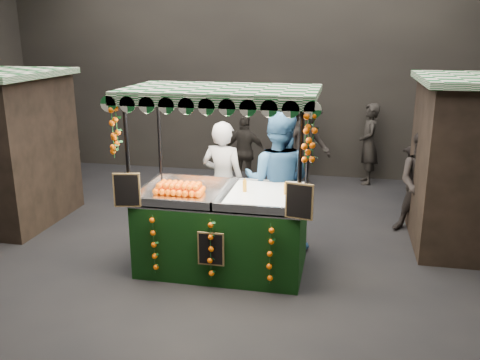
# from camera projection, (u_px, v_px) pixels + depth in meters

# --- Properties ---
(ground) EXTENTS (12.00, 12.00, 0.00)m
(ground) POSITION_uv_depth(u_px,v_px,m) (207.00, 262.00, 7.46)
(ground) COLOR black
(ground) RESTS_ON ground
(market_hall) EXTENTS (12.10, 10.10, 5.05)m
(market_hall) POSITION_uv_depth(u_px,v_px,m) (202.00, 19.00, 6.51)
(market_hall) COLOR black
(market_hall) RESTS_ON ground
(juice_stall) EXTENTS (2.61, 1.53, 2.53)m
(juice_stall) POSITION_uv_depth(u_px,v_px,m) (223.00, 216.00, 7.04)
(juice_stall) COLOR black
(juice_stall) RESTS_ON ground
(vendor_grey) EXTENTS (0.78, 0.58, 1.92)m
(vendor_grey) POSITION_uv_depth(u_px,v_px,m) (223.00, 182.00, 8.00)
(vendor_grey) COLOR gray
(vendor_grey) RESTS_ON ground
(vendor_blue) EXTENTS (1.09, 0.88, 2.12)m
(vendor_blue) POSITION_uv_depth(u_px,v_px,m) (277.00, 182.00, 7.66)
(vendor_blue) COLOR #285281
(vendor_blue) RESTS_ON ground
(shopper_0) EXTENTS (0.60, 0.42, 1.57)m
(shopper_0) POSITION_uv_depth(u_px,v_px,m) (67.00, 148.00, 11.15)
(shopper_0) COLOR black
(shopper_0) RESTS_ON ground
(shopper_1) EXTENTS (0.92, 0.76, 1.71)m
(shopper_1) POSITION_uv_depth(u_px,v_px,m) (423.00, 183.00, 8.30)
(shopper_1) COLOR #2B2523
(shopper_1) RESTS_ON ground
(shopper_2) EXTENTS (0.94, 0.46, 1.56)m
(shopper_2) POSITION_uv_depth(u_px,v_px,m) (245.00, 152.00, 10.77)
(shopper_2) COLOR black
(shopper_2) RESTS_ON ground
(shopper_3) EXTENTS (1.39, 1.26, 1.87)m
(shopper_3) POSITION_uv_depth(u_px,v_px,m) (305.00, 144.00, 10.84)
(shopper_3) COLOR #282320
(shopper_3) RESTS_ON ground
(shopper_4) EXTENTS (0.85, 0.69, 1.51)m
(shopper_4) POSITION_uv_depth(u_px,v_px,m) (62.00, 143.00, 11.80)
(shopper_4) COLOR #292321
(shopper_4) RESTS_ON ground
(shopper_5) EXTENTS (1.53, 1.49, 1.75)m
(shopper_5) POSITION_uv_depth(u_px,v_px,m) (435.00, 162.00, 9.56)
(shopper_5) COLOR #2B2523
(shopper_5) RESTS_ON ground
(shopper_6) EXTENTS (0.48, 0.68, 1.76)m
(shopper_6) POSITION_uv_depth(u_px,v_px,m) (369.00, 144.00, 11.08)
(shopper_6) COLOR black
(shopper_6) RESTS_ON ground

